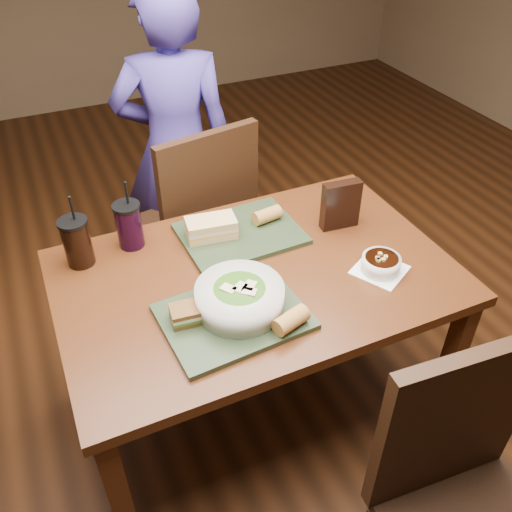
# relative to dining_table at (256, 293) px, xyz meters

# --- Properties ---
(ground) EXTENTS (6.00, 6.00, 0.00)m
(ground) POSITION_rel_dining_table_xyz_m (0.00, 0.00, -0.66)
(ground) COLOR #381C0B
(ground) RESTS_ON ground
(dining_table) EXTENTS (1.30, 0.85, 0.75)m
(dining_table) POSITION_rel_dining_table_xyz_m (0.00, 0.00, 0.00)
(dining_table) COLOR #46210E
(dining_table) RESTS_ON ground
(chair_near) EXTENTS (0.46, 0.46, 0.99)m
(chair_near) POSITION_rel_dining_table_xyz_m (0.21, -0.83, -0.11)
(chair_near) COLOR black
(chair_near) RESTS_ON ground
(chair_far) EXTENTS (0.52, 0.52, 1.02)m
(chair_far) POSITION_rel_dining_table_xyz_m (0.03, 0.62, -0.09)
(chair_far) COLOR black
(chair_far) RESTS_ON ground
(diner) EXTENTS (0.62, 0.48, 1.49)m
(diner) POSITION_rel_dining_table_xyz_m (0.03, 0.97, 0.09)
(diner) COLOR #3D3084
(diner) RESTS_ON ground
(tray_near) EXTENTS (0.44, 0.35, 0.02)m
(tray_near) POSITION_rel_dining_table_xyz_m (-0.15, -0.17, 0.10)
(tray_near) COLOR #23301C
(tray_near) RESTS_ON dining_table
(tray_far) EXTENTS (0.43, 0.33, 0.02)m
(tray_far) POSITION_rel_dining_table_xyz_m (0.03, 0.21, 0.10)
(tray_far) COLOR #23301C
(tray_far) RESTS_ON dining_table
(salad_bowl) EXTENTS (0.27, 0.27, 0.09)m
(salad_bowl) POSITION_rel_dining_table_xyz_m (-0.12, -0.15, 0.15)
(salad_bowl) COLOR silver
(salad_bowl) RESTS_ON tray_near
(soup_bowl) EXTENTS (0.21, 0.21, 0.06)m
(soup_bowl) POSITION_rel_dining_table_xyz_m (0.38, -0.16, 0.12)
(soup_bowl) COLOR white
(soup_bowl) RESTS_ON dining_table
(sandwich_near) EXTENTS (0.11, 0.08, 0.05)m
(sandwich_near) POSITION_rel_dining_table_xyz_m (-0.28, -0.14, 0.13)
(sandwich_near) COLOR #593819
(sandwich_near) RESTS_ON tray_near
(sandwich_far) EXTENTS (0.19, 0.12, 0.07)m
(sandwich_far) POSITION_rel_dining_table_xyz_m (-0.07, 0.23, 0.14)
(sandwich_far) COLOR tan
(sandwich_far) RESTS_ON tray_far
(baguette_near) EXTENTS (0.12, 0.08, 0.05)m
(baguette_near) POSITION_rel_dining_table_xyz_m (-0.02, -0.29, 0.14)
(baguette_near) COLOR #AD7533
(baguette_near) RESTS_ON tray_near
(baguette_far) EXTENTS (0.11, 0.07, 0.05)m
(baguette_far) POSITION_rel_dining_table_xyz_m (0.15, 0.23, 0.13)
(baguette_far) COLOR #AD7533
(baguette_far) RESTS_ON tray_far
(cup_cola) EXTENTS (0.10, 0.10, 0.27)m
(cup_cola) POSITION_rel_dining_table_xyz_m (-0.52, 0.29, 0.18)
(cup_cola) COLOR black
(cup_cola) RESTS_ON dining_table
(cup_berry) EXTENTS (0.10, 0.10, 0.26)m
(cup_berry) POSITION_rel_dining_table_xyz_m (-0.34, 0.32, 0.18)
(cup_berry) COLOR black
(cup_berry) RESTS_ON dining_table
(chip_bag) EXTENTS (0.14, 0.06, 0.18)m
(chip_bag) POSITION_rel_dining_table_xyz_m (0.39, 0.12, 0.18)
(chip_bag) COLOR black
(chip_bag) RESTS_ON dining_table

